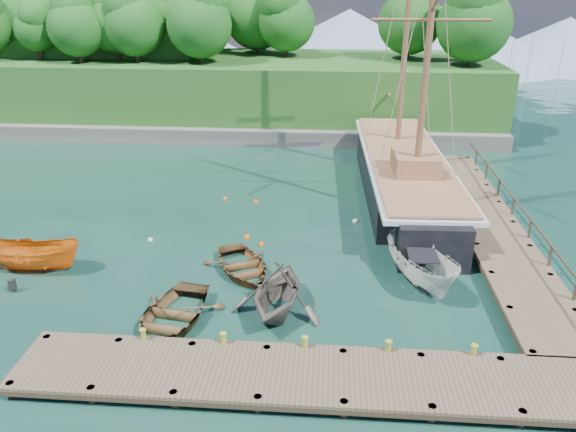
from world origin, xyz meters
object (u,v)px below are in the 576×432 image
(rowboat_0, at_px, (172,324))
(cabin_boat_white, at_px, (420,283))
(schooner, at_px, (404,178))
(motorboat_orange, at_px, (38,270))
(rowboat_2, at_px, (243,272))
(rowboat_1, at_px, (277,312))

(rowboat_0, relative_size, cabin_boat_white, 0.92)
(rowboat_0, height_order, schooner, schooner)
(motorboat_orange, bearing_deg, rowboat_0, -118.59)
(rowboat_2, relative_size, cabin_boat_white, 0.82)
(rowboat_1, bearing_deg, schooner, 73.24)
(rowboat_1, height_order, schooner, schooner)
(rowboat_0, height_order, motorboat_orange, motorboat_orange)
(motorboat_orange, distance_m, schooner, 21.90)
(rowboat_2, bearing_deg, schooner, 24.78)
(cabin_boat_white, bearing_deg, motorboat_orange, 161.07)
(motorboat_orange, bearing_deg, rowboat_1, -104.48)
(motorboat_orange, bearing_deg, rowboat_2, -88.26)
(rowboat_0, bearing_deg, rowboat_2, 73.03)
(rowboat_0, xyz_separation_m, rowboat_1, (4.20, 1.17, 0.00))
(rowboat_0, xyz_separation_m, schooner, (10.95, 15.45, 1.10))
(schooner, bearing_deg, motorboat_orange, -150.01)
(rowboat_1, bearing_deg, rowboat_2, 129.44)
(rowboat_2, height_order, cabin_boat_white, cabin_boat_white)
(cabin_boat_white, bearing_deg, rowboat_0, -178.21)
(rowboat_2, distance_m, schooner, 14.07)
(rowboat_2, xyz_separation_m, schooner, (8.72, 10.99, 1.10))
(rowboat_0, distance_m, rowboat_1, 4.37)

